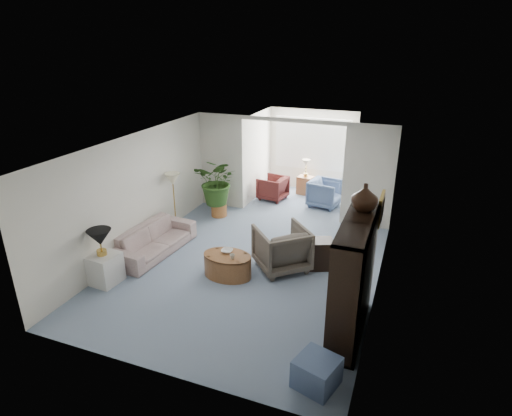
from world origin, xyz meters
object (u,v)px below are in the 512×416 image
at_px(sofa, 154,240).
at_px(cabinet_urn, 365,197).
at_px(entertainment_cabinet, 353,280).
at_px(plant_pot, 219,210).
at_px(side_table_dark, 320,254).
at_px(ottoman, 317,372).
at_px(sunroom_chair_maroon, 273,188).
at_px(sunroom_table, 305,185).
at_px(coffee_table, 228,265).
at_px(coffee_bowl, 227,251).
at_px(sunroom_chair_blue, 325,193).
at_px(wingback_chair, 282,248).
at_px(coffee_cup, 232,257).
at_px(framed_picture, 382,209).
at_px(floor_lamp, 173,179).
at_px(table_lamp, 100,238).
at_px(end_table, 104,268).

height_order(sofa, cabinet_urn, cabinet_urn).
height_order(entertainment_cabinet, plant_pot, entertainment_cabinet).
relative_size(side_table_dark, ottoman, 1.16).
bearing_deg(sunroom_chair_maroon, sunroom_table, 144.08).
xyz_separation_m(coffee_table, side_table_dark, (1.57, 0.96, 0.07)).
height_order(sofa, coffee_bowl, sofa).
distance_m(sofa, sunroom_chair_blue, 4.86).
bearing_deg(coffee_bowl, sofa, 173.12).
xyz_separation_m(wingback_chair, side_table_dark, (0.70, 0.30, -0.14)).
bearing_deg(coffee_cup, sunroom_chair_blue, 79.74).
bearing_deg(plant_pot, wingback_chair, -40.44).
xyz_separation_m(sofa, ottoman, (4.11, -2.44, -0.09)).
bearing_deg(framed_picture, wingback_chair, 166.46).
xyz_separation_m(coffee_bowl, cabinet_urn, (2.51, -0.45, 1.60)).
height_order(floor_lamp, ottoman, floor_lamp).
bearing_deg(sunroom_chair_blue, framed_picture, -147.70).
bearing_deg(side_table_dark, table_lamp, -151.21).
height_order(framed_picture, floor_lamp, framed_picture).
bearing_deg(framed_picture, side_table_dark, 146.59).
height_order(wingback_chair, cabinet_urn, cabinet_urn).
bearing_deg(plant_pot, coffee_cup, -59.73).
xyz_separation_m(end_table, cabinet_urn, (4.51, 0.68, 1.79)).
height_order(framed_picture, sofa, framed_picture).
height_order(end_table, floor_lamp, floor_lamp).
height_order(table_lamp, coffee_table, table_lamp).
height_order(framed_picture, coffee_bowl, framed_picture).
bearing_deg(entertainment_cabinet, sofa, 164.83).
bearing_deg(end_table, table_lamp, 0.00).
distance_m(cabinet_urn, plant_pot, 5.28).
bearing_deg(sofa, table_lamp, 175.97).
relative_size(framed_picture, coffee_bowl, 2.27).
height_order(framed_picture, entertainment_cabinet, framed_picture).
bearing_deg(sofa, entertainment_cabinet, -100.77).
height_order(table_lamp, coffee_bowl, table_lamp).
distance_m(coffee_bowl, sunroom_chair_blue, 4.31).
distance_m(coffee_bowl, entertainment_cabinet, 2.73).
relative_size(coffee_cup, wingback_chair, 0.10).
xyz_separation_m(table_lamp, sunroom_chair_maroon, (1.50, 5.33, -0.59)).
height_order(coffee_table, cabinet_urn, cabinet_urn).
bearing_deg(entertainment_cabinet, sunroom_chair_blue, 106.43).
bearing_deg(sunroom_table, coffee_table, -92.22).
bearing_deg(floor_lamp, wingback_chair, -16.84).
relative_size(sofa, sunroom_chair_blue, 2.52).
relative_size(end_table, floor_lamp, 1.61).
height_order(ottoman, sunroom_chair_maroon, sunroom_chair_maroon).
distance_m(sofa, cabinet_urn, 4.71).
bearing_deg(coffee_bowl, cabinet_urn, -10.20).
distance_m(framed_picture, ottoman, 2.81).
bearing_deg(end_table, wingback_chair, 30.05).
bearing_deg(sunroom_chair_blue, coffee_bowl, 175.73).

